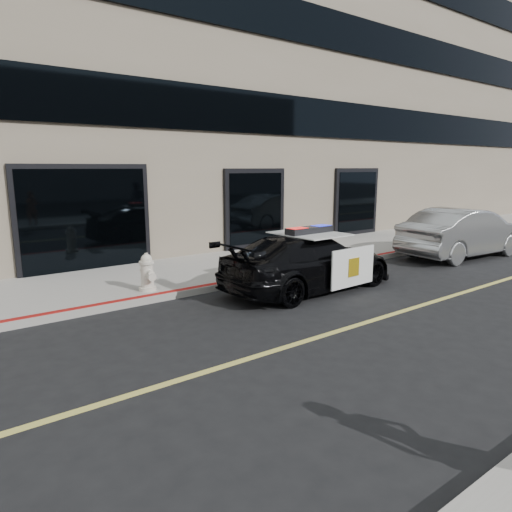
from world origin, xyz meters
TOP-DOWN VIEW (x-y plane):
  - ground at (0.00, 0.00)m, footprint 120.00×120.00m
  - sidewalk_n at (0.00, 5.25)m, footprint 60.00×3.50m
  - building_n at (0.00, 10.50)m, footprint 60.00×7.00m
  - police_car at (2.59, 2.33)m, footprint 2.22×4.60m
  - silver_sedan at (9.18, 2.26)m, footprint 2.32×4.91m
  - fire_hydrant at (-0.66, 3.96)m, footprint 0.38×0.52m

SIDE VIEW (x-z plane):
  - ground at x=0.00m, z-range 0.00..0.00m
  - sidewalk_n at x=0.00m, z-range 0.00..0.15m
  - fire_hydrant at x=-0.66m, z-range 0.12..0.95m
  - police_car at x=2.59m, z-range -0.08..1.39m
  - silver_sedan at x=9.18m, z-range 0.00..1.54m
  - building_n at x=0.00m, z-range 0.00..12.00m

